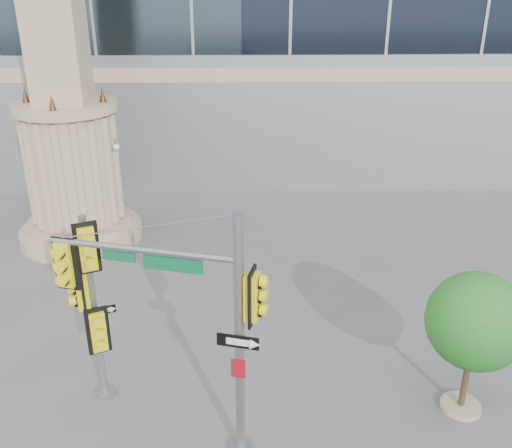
{
  "coord_description": "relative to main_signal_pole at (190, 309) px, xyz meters",
  "views": [
    {
      "loc": [
        0.12,
        -10.48,
        9.09
      ],
      "look_at": [
        0.36,
        2.0,
        3.6
      ],
      "focal_mm": 40.0,
      "sensor_mm": 36.0,
      "label": 1
    }
  ],
  "objects": [
    {
      "name": "main_signal_pole",
      "position": [
        0.0,
        0.0,
        0.0
      ],
      "size": [
        4.04,
        1.38,
        5.32
      ],
      "rotation": [
        0.0,
        0.0,
        -0.25
      ],
      "color": "slate",
      "rests_on": "ground"
    },
    {
      "name": "secondary_signal_pole",
      "position": [
        -2.28,
        1.4,
        -0.61
      ],
      "size": [
        0.86,
        0.62,
        4.58
      ],
      "rotation": [
        0.0,
        0.0,
        0.42
      ],
      "color": "slate",
      "rests_on": "ground"
    },
    {
      "name": "ground",
      "position": [
        0.95,
        1.26,
        -3.3
      ],
      "size": [
        120.0,
        120.0,
        0.0
      ],
      "primitive_type": "plane",
      "color": "#545456",
      "rests_on": "ground"
    },
    {
      "name": "monument",
      "position": [
        -5.05,
        10.26,
        2.22
      ],
      "size": [
        4.4,
        4.4,
        16.6
      ],
      "color": "tan",
      "rests_on": "ground"
    },
    {
      "name": "street_tree",
      "position": [
        5.98,
        0.94,
        -1.06
      ],
      "size": [
        2.19,
        2.14,
        3.41
      ],
      "color": "tan",
      "rests_on": "ground"
    }
  ]
}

